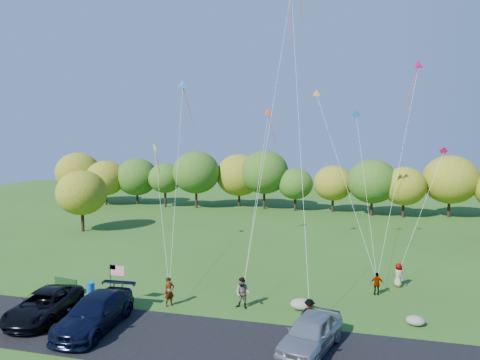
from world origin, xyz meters
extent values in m
plane|color=#2A5017|center=(0.00, 0.00, 0.00)|extent=(140.00, 140.00, 0.00)
cube|color=black|center=(0.00, -4.00, 0.03)|extent=(44.00, 6.00, 0.06)
cylinder|color=#332112|center=(-34.53, 38.94, 1.13)|extent=(0.36, 0.36, 2.26)
ellipsoid|color=#466F1B|center=(-34.53, 38.94, 4.15)|extent=(5.83, 5.83, 5.25)
cylinder|color=#332112|center=(-30.34, 38.73, 1.53)|extent=(0.36, 0.36, 3.05)
ellipsoid|color=#275316|center=(-30.34, 38.73, 5.10)|extent=(6.30, 6.30, 5.67)
cylinder|color=#332112|center=(-25.28, 36.72, 1.21)|extent=(0.36, 0.36, 2.41)
ellipsoid|color=#275316|center=(-25.28, 36.72, 4.64)|extent=(6.86, 6.86, 6.17)
cylinder|color=#332112|center=(-19.66, 36.02, 1.19)|extent=(0.36, 0.36, 2.38)
ellipsoid|color=#275316|center=(-19.66, 36.02, 4.17)|extent=(5.51, 5.51, 4.96)
cylinder|color=#332112|center=(-14.34, 37.97, 1.48)|extent=(0.36, 0.36, 2.97)
ellipsoid|color=#466F1B|center=(-14.34, 37.97, 4.88)|extent=(5.88, 5.88, 5.29)
cylinder|color=#332112|center=(-9.92, 39.06, 1.33)|extent=(0.36, 0.36, 2.66)
ellipsoid|color=#466F1B|center=(-9.92, 39.06, 4.30)|extent=(5.06, 5.06, 4.55)
cylinder|color=#332112|center=(-4.28, 36.36, 1.43)|extent=(0.36, 0.36, 2.87)
ellipsoid|color=#466F1B|center=(-4.28, 36.36, 5.15)|extent=(7.04, 7.04, 6.33)
cylinder|color=#332112|center=(-0.46, 37.41, 1.30)|extent=(0.36, 0.36, 2.60)
ellipsoid|color=#275316|center=(-0.46, 37.41, 4.21)|extent=(4.93, 4.93, 4.44)
cylinder|color=#332112|center=(5.40, 39.24, 1.35)|extent=(0.36, 0.36, 2.71)
ellipsoid|color=#275316|center=(5.40, 39.24, 5.04)|extent=(7.16, 7.16, 6.44)
cylinder|color=#332112|center=(9.41, 37.00, 1.35)|extent=(0.36, 0.36, 2.69)
ellipsoid|color=#466F1B|center=(9.41, 37.00, 4.86)|extent=(6.68, 6.68, 6.01)
cylinder|color=#332112|center=(14.62, 37.46, 1.32)|extent=(0.36, 0.36, 2.63)
ellipsoid|color=#275316|center=(14.62, 37.46, 4.52)|extent=(5.82, 5.82, 5.24)
cylinder|color=#332112|center=(20.54, 36.87, 1.25)|extent=(0.36, 0.36, 2.49)
ellipsoid|color=#466F1B|center=(20.54, 36.87, 4.46)|extent=(6.06, 6.06, 5.46)
cylinder|color=#332112|center=(-22.00, 18.00, 1.30)|extent=(0.36, 0.36, 2.60)
ellipsoid|color=#466F1B|center=(-22.00, 18.00, 4.42)|extent=(5.60, 5.60, 5.04)
imported|color=black|center=(-9.94, -3.45, 0.85)|extent=(3.44, 5.98, 1.57)
imported|color=black|center=(-6.28, -3.93, 0.94)|extent=(2.76, 6.17, 1.76)
imported|color=#A1A6AC|center=(5.44, -3.46, 0.93)|extent=(3.40, 5.46, 1.73)
imported|color=#4C4C59|center=(-3.64, 0.12, 0.91)|extent=(0.76, 0.79, 1.83)
imported|color=#4C4C59|center=(0.91, 0.88, 0.97)|extent=(1.05, 0.87, 1.94)
imported|color=#4C4C59|center=(5.14, -0.80, 0.81)|extent=(1.13, 0.76, 1.61)
imported|color=#4C4C59|center=(9.10, 5.33, 0.77)|extent=(0.95, 0.53, 1.53)
imported|color=#4C4C59|center=(10.68, 7.39, 0.85)|extent=(0.87, 0.99, 1.70)
cube|color=#153714|center=(-11.30, 0.58, 0.45)|extent=(1.94, 0.44, 0.06)
cube|color=#153714|center=(-11.30, 0.39, 0.78)|extent=(1.93, 0.37, 0.59)
cube|color=#153714|center=(-12.11, 0.58, 0.23)|extent=(0.16, 0.49, 0.45)
cube|color=#153714|center=(-10.49, 0.58, 0.23)|extent=(0.16, 0.49, 0.45)
cylinder|color=blue|center=(-9.64, 0.73, 0.40)|extent=(0.53, 0.53, 0.80)
cylinder|color=black|center=(-7.24, -0.70, 1.33)|extent=(0.05, 0.05, 2.67)
cube|color=red|center=(-6.76, -0.70, 2.29)|extent=(0.96, 0.64, 0.02)
cube|color=navy|center=(-7.05, -0.69, 2.49)|extent=(0.38, 0.02, 0.30)
ellipsoid|color=#9C9288|center=(4.45, 1.57, 0.34)|extent=(1.35, 1.06, 0.68)
ellipsoid|color=gray|center=(10.92, 0.92, 0.27)|extent=(1.03, 0.86, 0.54)
cone|color=#126FBA|center=(-7.27, 11.92, 15.20)|extent=(1.13, 0.81, 0.95)
cone|color=orange|center=(4.30, 13.25, 14.27)|extent=(0.78, 0.34, 0.74)
cone|color=#C30D55|center=(11.93, 10.66, 15.90)|extent=(0.98, 0.72, 0.87)
cube|color=red|center=(13.70, 9.56, 9.59)|extent=(0.63, 0.24, 0.60)
cube|color=#EAFF15|center=(-10.37, 12.59, 9.58)|extent=(0.62, 0.65, 0.83)
cube|color=blue|center=(7.65, 15.70, 12.60)|extent=(0.79, 0.28, 0.76)
cone|color=#C73A0E|center=(0.08, 13.74, 12.79)|extent=(0.96, 0.59, 0.83)
camera|label=1|loc=(7.01, -23.94, 10.44)|focal=32.00mm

